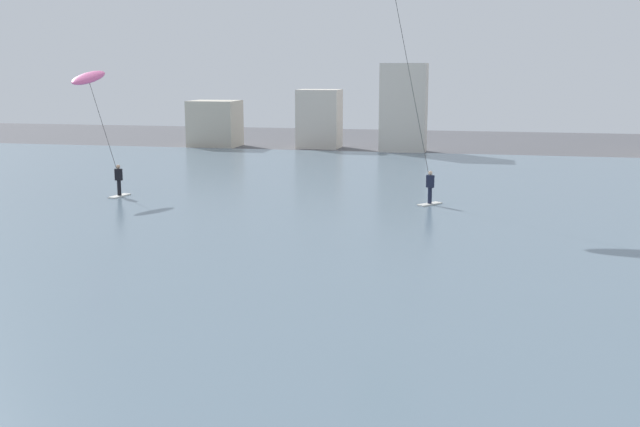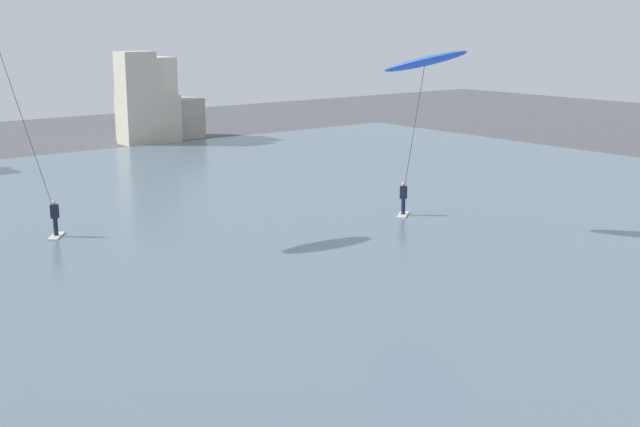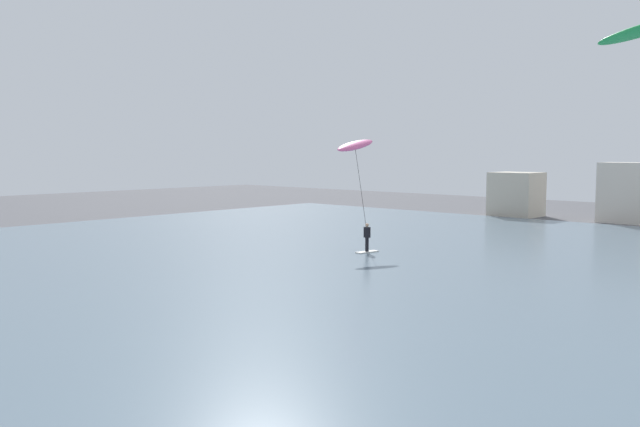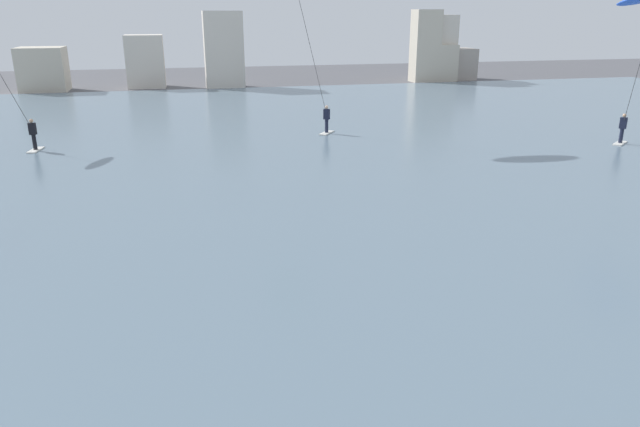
{
  "view_description": "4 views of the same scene",
  "coord_description": "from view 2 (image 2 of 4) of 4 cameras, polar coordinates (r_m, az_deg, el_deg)",
  "views": [
    {
      "loc": [
        4.35,
        -3.94,
        6.58
      ],
      "look_at": [
        -0.24,
        16.91,
        2.56
      ],
      "focal_mm": 43.2,
      "sensor_mm": 36.0,
      "label": 1
    },
    {
      "loc": [
        -11.61,
        -2.38,
        9.33
      ],
      "look_at": [
        -0.47,
        11.65,
        5.25
      ],
      "focal_mm": 47.33,
      "sensor_mm": 36.0,
      "label": 2
    },
    {
      "loc": [
        9.73,
        2.43,
        5.76
      ],
      "look_at": [
        0.2,
        12.69,
        4.48
      ],
      "focal_mm": 38.3,
      "sensor_mm": 36.0,
      "label": 3
    },
    {
      "loc": [
        -6.59,
        -0.66,
        6.95
      ],
      "look_at": [
        -3.72,
        11.67,
        2.62
      ],
      "focal_mm": 33.22,
      "sensor_mm": 36.0,
      "label": 4
    }
  ],
  "objects": [
    {
      "name": "kitesurfer_blue",
      "position": [
        37.41,
        6.99,
        9.46
      ],
      "size": [
        3.77,
        5.47,
        8.27
      ],
      "color": "silver",
      "rests_on": "water_bay"
    },
    {
      "name": "water_bay",
      "position": [
        35.93,
        -18.28,
        -2.81
      ],
      "size": [
        84.0,
        52.0,
        0.1
      ],
      "primitive_type": "cube",
      "color": "slate",
      "rests_on": "ground"
    }
  ]
}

